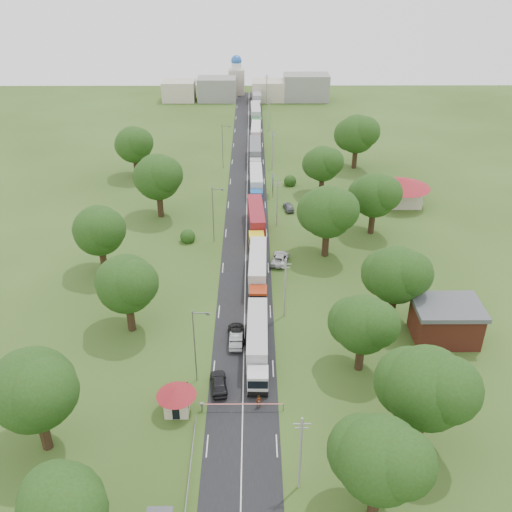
{
  "coord_description": "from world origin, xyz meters",
  "views": [
    {
      "loc": [
        1.22,
        -71.49,
        46.17
      ],
      "look_at": [
        1.65,
        4.53,
        3.0
      ],
      "focal_mm": 40.0,
      "sensor_mm": 36.0,
      "label": 1
    }
  ],
  "objects_px": {
    "guard_booth": "(176,396)",
    "car_lane_front": "(219,383)",
    "boom_barrier": "(230,405)",
    "info_sign": "(273,181)",
    "pedestrian_near": "(259,402)",
    "truck_0": "(257,342)",
    "car_lane_mid": "(236,338)"
  },
  "relations": [
    {
      "from": "info_sign",
      "to": "truck_0",
      "type": "bearing_deg",
      "value": -93.97
    },
    {
      "from": "car_lane_front",
      "to": "pedestrian_near",
      "type": "xyz_separation_m",
      "value": [
        4.61,
        -3.13,
        0.05
      ]
    },
    {
      "from": "car_lane_front",
      "to": "pedestrian_near",
      "type": "distance_m",
      "value": 5.57
    },
    {
      "from": "boom_barrier",
      "to": "car_lane_mid",
      "type": "distance_m",
      "value": 12.01
    },
    {
      "from": "info_sign",
      "to": "truck_0",
      "type": "distance_m",
      "value": 50.6
    },
    {
      "from": "boom_barrier",
      "to": "guard_booth",
      "type": "height_order",
      "value": "guard_booth"
    },
    {
      "from": "truck_0",
      "to": "car_lane_front",
      "type": "distance_m",
      "value": 7.55
    },
    {
      "from": "guard_booth",
      "to": "truck_0",
      "type": "bearing_deg",
      "value": 46.95
    },
    {
      "from": "car_lane_front",
      "to": "car_lane_mid",
      "type": "distance_m",
      "value": 8.57
    },
    {
      "from": "car_lane_front",
      "to": "truck_0",
      "type": "bearing_deg",
      "value": -134.86
    },
    {
      "from": "guard_booth",
      "to": "car_lane_mid",
      "type": "xyz_separation_m",
      "value": [
        6.2,
        12.0,
        -1.39
      ]
    },
    {
      "from": "boom_barrier",
      "to": "info_sign",
      "type": "bearing_deg",
      "value": 83.76
    },
    {
      "from": "guard_booth",
      "to": "info_sign",
      "type": "bearing_deg",
      "value": 78.32
    },
    {
      "from": "boom_barrier",
      "to": "pedestrian_near",
      "type": "relative_size",
      "value": 5.53
    },
    {
      "from": "boom_barrier",
      "to": "info_sign",
      "type": "height_order",
      "value": "info_sign"
    },
    {
      "from": "car_lane_mid",
      "to": "guard_booth",
      "type": "bearing_deg",
      "value": 63.17
    },
    {
      "from": "guard_booth",
      "to": "boom_barrier",
      "type": "bearing_deg",
      "value": 0.01
    },
    {
      "from": "info_sign",
      "to": "pedestrian_near",
      "type": "relative_size",
      "value": 2.46
    },
    {
      "from": "truck_0",
      "to": "car_lane_mid",
      "type": "height_order",
      "value": "truck_0"
    },
    {
      "from": "truck_0",
      "to": "car_lane_front",
      "type": "height_order",
      "value": "truck_0"
    },
    {
      "from": "info_sign",
      "to": "pedestrian_near",
      "type": "bearing_deg",
      "value": -93.27
    },
    {
      "from": "boom_barrier",
      "to": "car_lane_mid",
      "type": "height_order",
      "value": "car_lane_mid"
    },
    {
      "from": "boom_barrier",
      "to": "guard_booth",
      "type": "xyz_separation_m",
      "value": [
        -5.84,
        -0.0,
        1.27
      ]
    },
    {
      "from": "boom_barrier",
      "to": "pedestrian_near",
      "type": "xyz_separation_m",
      "value": [
        3.15,
        0.5,
        -0.06
      ]
    },
    {
      "from": "boom_barrier",
      "to": "car_lane_mid",
      "type": "relative_size",
      "value": 1.96
    },
    {
      "from": "guard_booth",
      "to": "car_lane_front",
      "type": "distance_m",
      "value": 5.86
    },
    {
      "from": "guard_booth",
      "to": "truck_0",
      "type": "height_order",
      "value": "truck_0"
    },
    {
      "from": "car_lane_front",
      "to": "pedestrian_near",
      "type": "bearing_deg",
      "value": 138.44
    },
    {
      "from": "car_lane_front",
      "to": "car_lane_mid",
      "type": "relative_size",
      "value": 0.97
    },
    {
      "from": "guard_booth",
      "to": "info_sign",
      "type": "xyz_separation_m",
      "value": [
        12.4,
        60.0,
        0.84
      ]
    },
    {
      "from": "guard_booth",
      "to": "car_lane_front",
      "type": "height_order",
      "value": "guard_booth"
    },
    {
      "from": "boom_barrier",
      "to": "car_lane_mid",
      "type": "bearing_deg",
      "value": 88.29
    }
  ]
}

